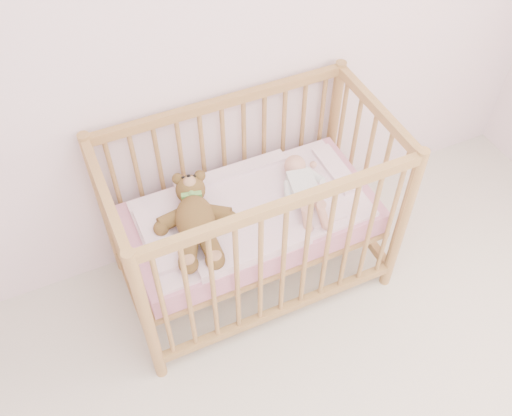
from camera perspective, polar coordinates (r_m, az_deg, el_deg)
wall_back at (r=2.54m, az=-5.56°, el=17.63°), size 4.00×0.02×2.70m
crib at (r=2.83m, az=-0.42°, el=-0.89°), size 1.36×0.76×1.00m
mattress at (r=2.84m, az=-0.42°, el=-1.08°), size 1.22×0.62×0.13m
blanket at (r=2.79m, az=-0.42°, el=-0.10°), size 1.10×0.58×0.06m
baby at (r=2.80m, az=4.74°, el=2.34°), size 0.33×0.53×0.12m
teddy_bear at (r=2.65m, az=-6.09°, el=-1.19°), size 0.53×0.66×0.16m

